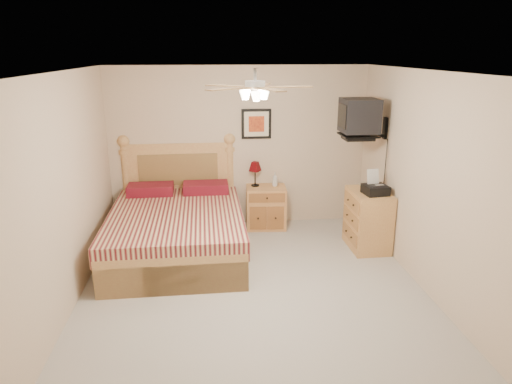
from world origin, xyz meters
TOP-DOWN VIEW (x-y plane):
  - floor at (0.00, 0.00)m, footprint 4.50×4.50m
  - ceiling at (0.00, 0.00)m, footprint 4.00×4.50m
  - wall_back at (0.00, 2.25)m, footprint 4.00×0.04m
  - wall_front at (0.00, -2.25)m, footprint 4.00×0.04m
  - wall_left at (-2.00, 0.00)m, footprint 0.04×4.50m
  - wall_right at (2.00, 0.00)m, footprint 0.04×4.50m
  - bed at (-0.94, 1.12)m, footprint 1.77×2.31m
  - nightstand at (0.40, 2.00)m, footprint 0.64×0.50m
  - table_lamp at (0.24, 2.10)m, footprint 0.25×0.25m
  - lotion_bottle at (0.55, 2.05)m, footprint 0.10×0.10m
  - framed_picture at (0.27, 2.23)m, footprint 0.46×0.04m
  - dresser at (1.73, 1.06)m, footprint 0.50×0.72m
  - fax_machine at (1.76, 0.94)m, footprint 0.35×0.36m
  - magazine_lower at (1.68, 1.28)m, footprint 0.18×0.24m
  - magazine_upper at (1.70, 1.28)m, footprint 0.26×0.30m
  - wall_tv at (1.75, 1.34)m, footprint 0.56×0.46m
  - ceiling_fan at (0.00, -0.20)m, footprint 1.14×1.14m

SIDE VIEW (x-z plane):
  - floor at x=0.00m, z-range 0.00..0.00m
  - nightstand at x=0.40m, z-range 0.00..0.66m
  - dresser at x=1.73m, z-range 0.00..0.84m
  - bed at x=-0.94m, z-range 0.00..1.48m
  - lotion_bottle at x=0.55m, z-range 0.66..0.88m
  - magazine_lower at x=1.68m, z-range 0.84..0.86m
  - table_lamp at x=0.24m, z-range 0.66..1.05m
  - magazine_upper at x=1.70m, z-range 0.86..0.88m
  - fax_machine at x=1.76m, z-range 0.84..1.16m
  - wall_back at x=0.00m, z-range 0.00..2.50m
  - wall_front at x=0.00m, z-range 0.00..2.50m
  - wall_left at x=-2.00m, z-range 0.00..2.50m
  - wall_right at x=2.00m, z-range 0.00..2.50m
  - framed_picture at x=0.27m, z-range 1.39..1.85m
  - wall_tv at x=1.75m, z-range 1.52..2.10m
  - ceiling_fan at x=0.00m, z-range 2.22..2.50m
  - ceiling at x=0.00m, z-range 2.48..2.52m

